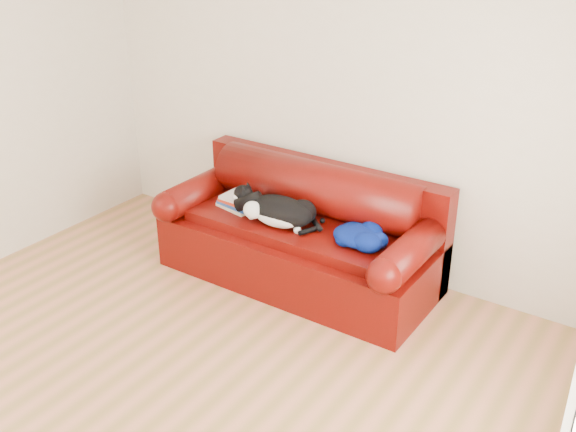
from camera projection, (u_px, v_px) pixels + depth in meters
The scene contains 7 objects.
ground at pixel (171, 384), 4.13m from camera, with size 4.50×4.50×0.00m, color olive.
room_shell at pixel (167, 126), 3.36m from camera, with size 4.52×4.02×2.61m.
sofa_base at pixel (299, 251), 5.16m from camera, with size 2.10×0.90×0.50m.
sofa_back at pixel (316, 204), 5.22m from camera, with size 2.10×1.01×0.88m.
book_stack at pixel (240, 202), 5.25m from camera, with size 0.34×0.28×0.10m.
cat at pixel (279, 212), 4.95m from camera, with size 0.75×0.47×0.27m.
blanket at pixel (360, 235), 4.71m from camera, with size 0.44×0.41×0.13m.
Camera 1 is at (2.43, -2.32, 2.70)m, focal length 42.00 mm.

